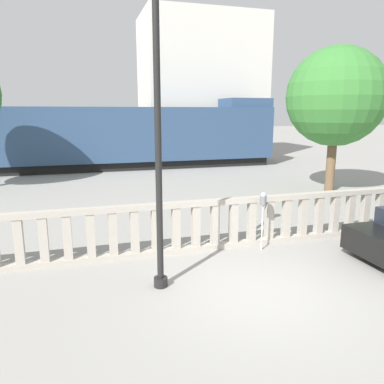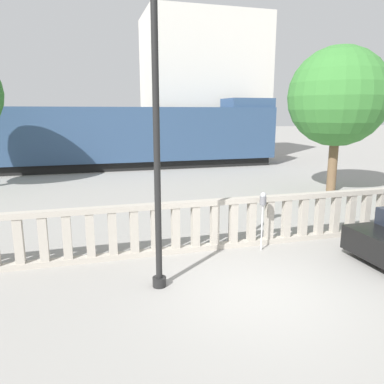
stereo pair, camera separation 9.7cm
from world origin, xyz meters
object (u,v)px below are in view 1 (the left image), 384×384
Objects in this scene: train_far at (25,135)px; tree_left at (336,97)px; train_near at (75,138)px; parking_meter at (263,204)px; lamppost at (158,142)px.

tree_left reaches higher than train_far.
tree_left reaches higher than train_near.
tree_left is at bearing 42.53° from parking_meter.
train_far is at bearing 109.36° from parking_meter.
parking_meter is 26.83m from train_far.
tree_left is (15.18, -19.54, 2.50)m from train_far.
train_near is 1.17× the size of train_far.
train_near reaches higher than parking_meter.
lamppost reaches higher than train_near.
train_far is (-5.90, 26.64, -1.31)m from lamppost.
parking_meter is at bearing -70.64° from train_far.
train_far is at bearing 127.85° from tree_left.
train_near is at bearing 107.06° from parking_meter.
parking_meter is at bearing -137.47° from tree_left.
train_far is (-4.07, 9.61, -0.31)m from train_near.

